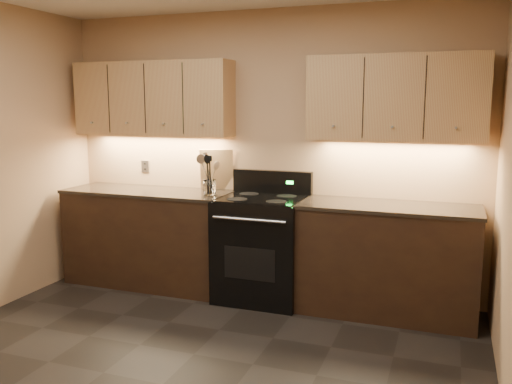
# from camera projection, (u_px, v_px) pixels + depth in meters

# --- Properties ---
(floor) EXTENTS (4.00, 4.00, 0.00)m
(floor) POSITION_uv_depth(u_px,v_px,m) (163.00, 384.00, 3.42)
(floor) COLOR black
(floor) RESTS_ON ground
(wall_back) EXTENTS (4.00, 0.04, 2.60)m
(wall_back) POSITION_uv_depth(u_px,v_px,m) (266.00, 153.00, 5.07)
(wall_back) COLOR tan
(wall_back) RESTS_ON ground
(counter_left) EXTENTS (1.62, 0.62, 0.93)m
(counter_left) POSITION_uv_depth(u_px,v_px,m) (149.00, 237.00, 5.29)
(counter_left) COLOR black
(counter_left) RESTS_ON ground
(counter_right) EXTENTS (1.46, 0.62, 0.93)m
(counter_right) POSITION_uv_depth(u_px,v_px,m) (387.00, 260.00, 4.53)
(counter_right) COLOR black
(counter_right) RESTS_ON ground
(stove) EXTENTS (0.76, 0.68, 1.14)m
(stove) POSITION_uv_depth(u_px,v_px,m) (262.00, 247.00, 4.88)
(stove) COLOR black
(stove) RESTS_ON ground
(upper_cab_left) EXTENTS (1.60, 0.30, 0.70)m
(upper_cab_left) POSITION_uv_depth(u_px,v_px,m) (153.00, 99.00, 5.22)
(upper_cab_left) COLOR tan
(upper_cab_left) RESTS_ON wall_back
(upper_cab_right) EXTENTS (1.44, 0.30, 0.70)m
(upper_cab_right) POSITION_uv_depth(u_px,v_px,m) (396.00, 98.00, 4.45)
(upper_cab_right) COLOR tan
(upper_cab_right) RESTS_ON wall_back
(outlet_plate) EXTENTS (0.08, 0.01, 0.12)m
(outlet_plate) POSITION_uv_depth(u_px,v_px,m) (145.00, 166.00, 5.53)
(outlet_plate) COLOR #B2B5BA
(outlet_plate) RESTS_ON wall_back
(utensil_crock) EXTENTS (0.14, 0.14, 0.15)m
(utensil_crock) POSITION_uv_depth(u_px,v_px,m) (210.00, 188.00, 4.93)
(utensil_crock) COLOR white
(utensil_crock) RESTS_ON counter_left
(cutting_board) EXTENTS (0.33, 0.19, 0.40)m
(cutting_board) POSITION_uv_depth(u_px,v_px,m) (217.00, 169.00, 5.21)
(cutting_board) COLOR tan
(cutting_board) RESTS_ON counter_left
(wooden_spoon) EXTENTS (0.15, 0.11, 0.31)m
(wooden_spoon) POSITION_uv_depth(u_px,v_px,m) (207.00, 177.00, 4.93)
(wooden_spoon) COLOR tan
(wooden_spoon) RESTS_ON utensil_crock
(black_spoon) EXTENTS (0.08, 0.13, 0.36)m
(black_spoon) POSITION_uv_depth(u_px,v_px,m) (209.00, 174.00, 4.93)
(black_spoon) COLOR black
(black_spoon) RESTS_ON utensil_crock
(black_turner) EXTENTS (0.13, 0.14, 0.36)m
(black_turner) POSITION_uv_depth(u_px,v_px,m) (211.00, 174.00, 4.90)
(black_turner) COLOR black
(black_turner) RESTS_ON utensil_crock
(steel_spatula) EXTENTS (0.18, 0.11, 0.40)m
(steel_spatula) POSITION_uv_depth(u_px,v_px,m) (212.00, 172.00, 4.91)
(steel_spatula) COLOR silver
(steel_spatula) RESTS_ON utensil_crock
(steel_skimmer) EXTENTS (0.22, 0.12, 0.37)m
(steel_skimmer) POSITION_uv_depth(u_px,v_px,m) (213.00, 174.00, 4.89)
(steel_skimmer) COLOR silver
(steel_skimmer) RESTS_ON utensil_crock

